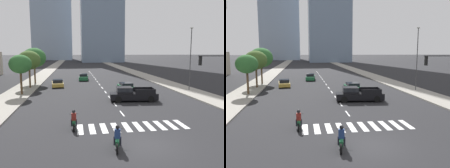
{
  "view_description": "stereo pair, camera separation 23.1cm",
  "coord_description": "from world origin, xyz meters",
  "views": [
    {
      "loc": [
        -4.38,
        -13.54,
        5.83
      ],
      "look_at": [
        0.0,
        13.65,
        2.0
      ],
      "focal_mm": 37.59,
      "sensor_mm": 36.0,
      "label": 1
    },
    {
      "loc": [
        -4.15,
        -13.57,
        5.83
      ],
      "look_at": [
        0.0,
        13.65,
        2.0
      ],
      "focal_mm": 37.59,
      "sensor_mm": 36.0,
      "label": 2
    }
  ],
  "objects": [
    {
      "name": "ground_plane",
      "position": [
        0.0,
        0.0,
        0.0
      ],
      "size": [
        800.0,
        800.0,
        0.0
      ],
      "primitive_type": "plane",
      "color": "#232326"
    },
    {
      "name": "street_tree_second",
      "position": [
        -11.38,
        24.97,
        4.46
      ],
      "size": [
        3.52,
        3.52,
        5.82
      ],
      "color": "#4C3823",
      "rests_on": "sidewalk_west"
    },
    {
      "name": "motorcycle_trailing",
      "position": [
        -1.9,
        -0.22,
        0.58
      ],
      "size": [
        0.77,
        2.19,
        1.49
      ],
      "rotation": [
        0.0,
        0.0,
        1.37
      ],
      "color": "black",
      "rests_on": "ground"
    },
    {
      "name": "traffic_signal_near",
      "position": [
        9.73,
        7.09,
        4.04
      ],
      "size": [
        4.42,
        0.28,
        5.67
      ],
      "rotation": [
        0.0,
        0.0,
        3.14
      ],
      "color": "#333335",
      "rests_on": "sidewalk_east"
    },
    {
      "name": "motorcycle_lead",
      "position": [
        -4.5,
        3.92,
        0.58
      ],
      "size": [
        0.7,
        2.07,
        1.49
      ],
      "rotation": [
        0.0,
        0.0,
        1.55
      ],
      "color": "black",
      "rests_on": "ground"
    },
    {
      "name": "sidewalk_east",
      "position": [
        12.18,
        30.0,
        0.07
      ],
      "size": [
        4.0,
        260.0,
        0.15
      ],
      "primitive_type": "cube",
      "color": "gray",
      "rests_on": "ground"
    },
    {
      "name": "pickup_truck",
      "position": [
        2.23,
        13.08,
        0.81
      ],
      "size": [
        5.73,
        2.53,
        1.67
      ],
      "rotation": [
        0.0,
        0.0,
        3.04
      ],
      "color": "black",
      "rests_on": "ground"
    },
    {
      "name": "office_tower_left_skyline",
      "position": [
        -18.66,
        160.85,
        36.32
      ],
      "size": [
        26.3,
        26.68,
        83.76
      ],
      "color": "#8C9EB2",
      "rests_on": "ground"
    },
    {
      "name": "street_tree_third",
      "position": [
        -11.38,
        29.91,
        4.72
      ],
      "size": [
        4.11,
        4.11,
        6.32
      ],
      "color": "#4C3823",
      "rests_on": "sidewalk_west"
    },
    {
      "name": "sidewalk_west",
      "position": [
        -12.18,
        30.0,
        0.07
      ],
      "size": [
        4.0,
        260.0,
        0.15
      ],
      "primitive_type": "cube",
      "color": "gray",
      "rests_on": "ground"
    },
    {
      "name": "lane_divider_center",
      "position": [
        0.0,
        31.65,
        0.0
      ],
      "size": [
        0.14,
        50.0,
        0.01
      ],
      "color": "silver",
      "rests_on": "ground"
    },
    {
      "name": "sedan_green_1",
      "position": [
        3.12,
        19.7,
        0.6
      ],
      "size": [
        2.0,
        4.68,
        1.28
      ],
      "rotation": [
        0.0,
        0.0,
        -1.55
      ],
      "color": "#1E6038",
      "rests_on": "ground"
    },
    {
      "name": "crosswalk_near",
      "position": [
        -0.0,
        3.65,
        0.0
      ],
      "size": [
        8.55,
        2.39,
        0.01
      ],
      "color": "silver",
      "rests_on": "ground"
    },
    {
      "name": "sedan_gold_2",
      "position": [
        -7.2,
        26.19,
        0.57
      ],
      "size": [
        2.22,
        4.51,
        1.23
      ],
      "rotation": [
        0.0,
        0.0,
        1.67
      ],
      "color": "#B28E38",
      "rests_on": "ground"
    },
    {
      "name": "sedan_green_0",
      "position": [
        -2.54,
        34.29,
        0.62
      ],
      "size": [
        2.05,
        4.35,
        1.35
      ],
      "rotation": [
        0.0,
        0.0,
        1.49
      ],
      "color": "#1E6038",
      "rests_on": "ground"
    },
    {
      "name": "street_lamp_east",
      "position": [
        12.48,
        18.73,
        5.34
      ],
      "size": [
        0.5,
        0.24,
        9.15
      ],
      "color": "#3F3F42",
      "rests_on": "sidewalk_east"
    },
    {
      "name": "street_tree_nearest",
      "position": [
        -11.38,
        18.79,
        4.16
      ],
      "size": [
        2.91,
        2.91,
        5.27
      ],
      "color": "#4C3823",
      "rests_on": "sidewalk_west"
    }
  ]
}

